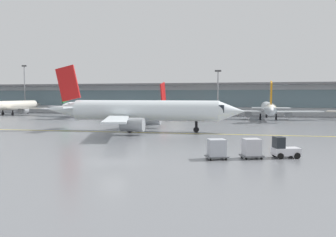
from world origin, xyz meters
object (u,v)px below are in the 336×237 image
at_px(gate_airplane_3, 268,108).
at_px(apron_light_mast_0, 25,87).
at_px(gate_airplane_2, 176,107).
at_px(taxiing_regional_jet, 143,111).
at_px(cargo_dolly_lead, 252,148).
at_px(gate_airplane_1, 84,107).
at_px(baggage_tug, 284,149).
at_px(cargo_dolly_trailing, 217,148).
at_px(apron_light_mast_1, 218,91).
at_px(gate_airplane_0, 11,106).

distance_m(gate_airplane_3, apron_light_mast_0, 81.15).
bearing_deg(gate_airplane_2, taxiing_regional_jet, -171.38).
distance_m(gate_airplane_3, cargo_dolly_lead, 57.87).
bearing_deg(gate_airplane_1, baggage_tug, -139.27).
xyz_separation_m(gate_airplane_2, cargo_dolly_lead, (23.44, -60.26, -1.71)).
xyz_separation_m(cargo_dolly_trailing, apron_light_mast_1, (-9.99, 69.38, 6.16)).
bearing_deg(cargo_dolly_trailing, taxiing_regional_jet, 102.15).
xyz_separation_m(gate_airplane_0, apron_light_mast_1, (61.31, 10.60, 4.46)).
bearing_deg(apron_light_mast_0, gate_airplane_1, -26.42).
height_order(gate_airplane_2, taxiing_regional_jet, taxiing_regional_jet).
distance_m(gate_airplane_3, taxiing_regional_jet, 41.15).
bearing_deg(apron_light_mast_1, gate_airplane_0, -170.19).
bearing_deg(cargo_dolly_lead, baggage_tug, -0.00).
distance_m(gate_airplane_0, apron_light_mast_0, 14.95).
relative_size(gate_airplane_1, taxiing_regional_jet, 0.81).
distance_m(gate_airplane_0, gate_airplane_2, 51.17).
xyz_separation_m(gate_airplane_1, baggage_tug, (51.56, -53.88, -1.87)).
xyz_separation_m(gate_airplane_2, apron_light_mast_0, (-55.75, 10.09, 5.95)).
height_order(gate_airplane_3, cargo_dolly_lead, gate_airplane_3).
distance_m(gate_airplane_1, gate_airplane_2, 25.62).
relative_size(gate_airplane_2, apron_light_mast_0, 1.73).
xyz_separation_m(gate_airplane_0, baggage_tug, (77.55, -56.21, -1.87)).
bearing_deg(gate_airplane_0, cargo_dolly_lead, -123.68).
bearing_deg(taxiing_regional_jet, gate_airplane_1, 126.84).
bearing_deg(gate_airplane_2, apron_light_mast_1, -50.42).
xyz_separation_m(baggage_tug, cargo_dolly_trailing, (-6.25, -2.57, 0.16)).
bearing_deg(gate_airplane_2, baggage_tug, -153.59).
height_order(gate_airplane_3, cargo_dolly_trailing, gate_airplane_3).
xyz_separation_m(gate_airplane_0, cargo_dolly_lead, (74.53, -57.45, -1.71)).
relative_size(gate_airplane_2, cargo_dolly_lead, 10.89).
relative_size(gate_airplane_1, gate_airplane_2, 1.00).
height_order(gate_airplane_1, cargo_dolly_trailing, gate_airplane_1).
bearing_deg(taxiing_regional_jet, gate_airplane_2, 91.76).
bearing_deg(gate_airplane_3, gate_airplane_0, 86.54).
bearing_deg(cargo_dolly_lead, gate_airplane_2, 88.90).
bearing_deg(taxiing_regional_jet, cargo_dolly_lead, -53.33).
bearing_deg(cargo_dolly_lead, apron_light_mast_1, 78.63).
distance_m(gate_airplane_3, baggage_tug, 56.67).
bearing_deg(gate_airplane_1, gate_airplane_3, -89.85).
bearing_deg(gate_airplane_1, apron_light_mast_0, 60.56).
height_order(cargo_dolly_trailing, apron_light_mast_1, apron_light_mast_1).
bearing_deg(gate_airplane_2, gate_airplane_3, -93.45).
relative_size(gate_airplane_2, apron_light_mast_1, 2.12).
bearing_deg(cargo_dolly_trailing, apron_light_mast_0, 114.30).
relative_size(taxiing_regional_jet, cargo_dolly_trailing, 13.47).
relative_size(gate_airplane_0, cargo_dolly_lead, 10.90).
bearing_deg(cargo_dolly_lead, gate_airplane_1, 109.01).
height_order(baggage_tug, apron_light_mast_1, apron_light_mast_1).
bearing_deg(apron_light_mast_1, cargo_dolly_lead, -79.01).
distance_m(taxiing_regional_jet, apron_light_mast_0, 77.37).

